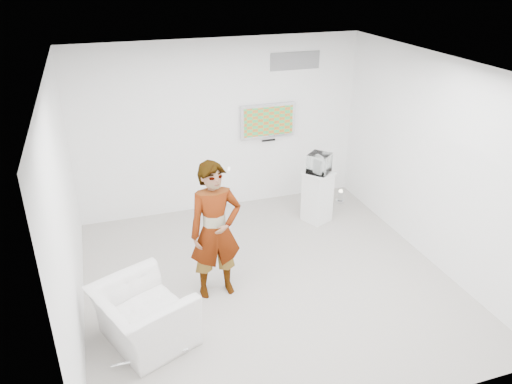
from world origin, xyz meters
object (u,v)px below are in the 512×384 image
at_px(pedestal, 317,197).
at_px(floor_uplight, 340,196).
at_px(person, 215,231).
at_px(tv, 268,121).
at_px(armchair, 143,316).

height_order(pedestal, floor_uplight, pedestal).
xyz_separation_m(pedestal, floor_uplight, (0.71, 0.48, -0.32)).
distance_m(person, pedestal, 2.64).
relative_size(person, floor_uplight, 7.47).
relative_size(person, pedestal, 2.12).
distance_m(tv, pedestal, 1.60).
bearing_deg(person, armchair, -150.16).
relative_size(person, armchair, 1.74).
height_order(armchair, pedestal, pedestal).
bearing_deg(floor_uplight, pedestal, -146.05).
relative_size(armchair, pedestal, 1.22).
bearing_deg(armchair, pedestal, -79.16).
bearing_deg(floor_uplight, tv, 156.28).
relative_size(armchair, floor_uplight, 4.29).
xyz_separation_m(tv, floor_uplight, (1.25, -0.55, -1.42)).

